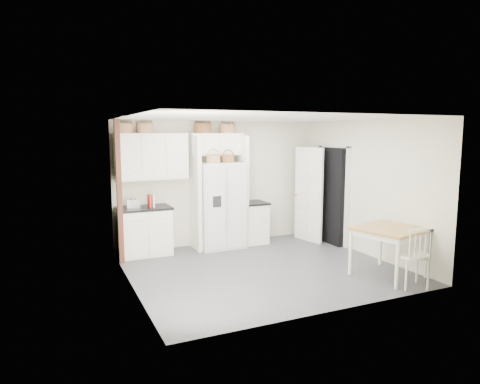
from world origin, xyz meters
name	(u,v)px	position (x,y,z in m)	size (l,w,h in m)	color
floor	(263,268)	(0.00, 0.00, 0.00)	(4.50, 4.50, 0.00)	#303030
ceiling	(264,118)	(0.00, 0.00, 2.60)	(4.50, 4.50, 0.00)	white
wall_back	(220,183)	(0.00, 2.00, 1.30)	(4.50, 4.50, 0.00)	beige
wall_left	(130,204)	(-2.25, 0.00, 1.30)	(4.00, 4.00, 0.00)	beige
wall_right	(367,188)	(2.25, 0.00, 1.30)	(4.00, 4.00, 0.00)	beige
refrigerator	(220,205)	(-0.15, 1.66, 0.88)	(0.91, 0.73, 1.76)	silver
base_cab_left	(145,232)	(-1.70, 1.70, 0.45)	(0.97, 0.62, 0.90)	white
base_cab_right	(254,223)	(0.65, 1.70, 0.42)	(0.48, 0.58, 0.85)	white
dining_table	(388,252)	(1.70, -1.20, 0.41)	(0.98, 0.98, 0.82)	#A36C2D
windsor_chair	(413,255)	(1.66, -1.75, 0.50)	(0.49, 0.45, 1.01)	white
counter_left	(144,208)	(-1.70, 1.70, 0.92)	(1.02, 0.66, 0.04)	black
counter_right	(254,203)	(0.65, 1.70, 0.87)	(0.52, 0.62, 0.04)	black
toaster	(133,204)	(-1.91, 1.67, 1.03)	(0.24, 0.14, 0.17)	silver
cookbook_red	(149,201)	(-1.61, 1.62, 1.07)	(0.04, 0.17, 0.25)	red
cookbook_cream	(153,201)	(-1.54, 1.62, 1.07)	(0.04, 0.16, 0.24)	silver
basket_upper_a	(124,128)	(-1.99, 1.83, 2.44)	(0.32, 0.32, 0.18)	#A4724B
basket_upper_b	(145,128)	(-1.60, 1.83, 2.44)	(0.31, 0.31, 0.18)	#A4724B
basket_bridge_a	(203,128)	(-0.44, 1.83, 2.45)	(0.35, 0.35, 0.20)	brown
basket_bridge_b	(227,129)	(0.09, 1.83, 2.44)	(0.32, 0.32, 0.18)	#A4724B
basket_fridge_a	(213,159)	(-0.32, 1.56, 1.84)	(0.28, 0.28, 0.15)	#A4724B
basket_fridge_b	(228,159)	(0.00, 1.56, 1.83)	(0.26, 0.26, 0.14)	brown
upper_cabinet	(151,157)	(-1.50, 1.83, 1.90)	(1.40, 0.34, 0.90)	white
bridge_cabinet	(216,144)	(-0.15, 1.83, 2.12)	(1.12, 0.34, 0.45)	white
fridge_panel_left	(195,193)	(-0.66, 1.70, 1.15)	(0.08, 0.60, 2.30)	white
fridge_panel_right	(241,191)	(0.36, 1.70, 1.15)	(0.08, 0.60, 2.30)	white
trim_post	(119,192)	(-2.20, 1.35, 1.30)	(0.09, 0.09, 2.60)	#44291C
doorway_void	(331,196)	(2.16, 1.00, 1.02)	(0.18, 0.85, 2.05)	black
door_slab	(309,195)	(1.80, 1.33, 1.02)	(0.80, 0.04, 2.05)	white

